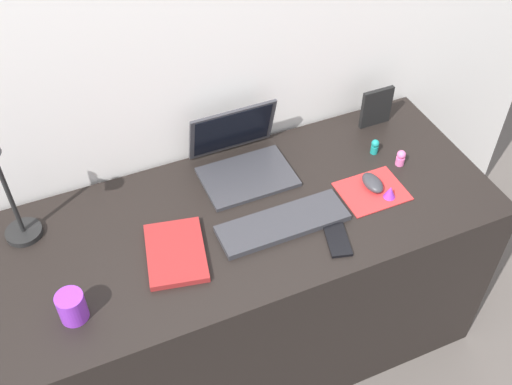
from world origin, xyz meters
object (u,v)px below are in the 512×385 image
keyboard (283,223)px  laptop (241,156)px  desk_lamp (9,198)px  notebook_pad (176,253)px  cell_phone (337,240)px  mouse (373,183)px  coffee_mug (72,307)px  picture_frame (376,107)px  toy_figurine_pink (401,158)px  toy_figurine_teal (375,146)px  toy_figurine_purple (390,192)px

keyboard → laptop: bearing=93.6°
desk_lamp → notebook_pad: (0.40, -0.23, -0.18)m
desk_lamp → keyboard: bearing=-18.8°
cell_phone → notebook_pad: notebook_pad is taller
mouse → coffee_mug: size_ratio=1.07×
coffee_mug → picture_frame: bearing=18.5°
mouse → toy_figurine_pink: size_ratio=1.64×
desk_lamp → laptop: bearing=3.4°
toy_figurine_pink → toy_figurine_teal: bearing=119.8°
desk_lamp → toy_figurine_purple: size_ratio=8.32×
toy_figurine_pink → toy_figurine_teal: (-0.05, 0.09, -0.00)m
laptop → cell_phone: bearing=-71.2°
toy_figurine_teal → toy_figurine_purple: bearing=-108.4°
toy_figurine_purple → laptop: bearing=140.0°
cell_phone → coffee_mug: bearing=-168.3°
mouse → toy_figurine_pink: 0.16m
laptop → notebook_pad: laptop is taller
keyboard → toy_figurine_teal: bearing=22.6°
coffee_mug → toy_figurine_teal: bearing=13.2°
mouse → toy_figurine_teal: toy_figurine_teal is taller
coffee_mug → notebook_pad: bearing=16.8°
picture_frame → keyboard: bearing=-148.4°
laptop → toy_figurine_pink: size_ratio=5.12×
coffee_mug → toy_figurine_pink: size_ratio=1.54×
laptop → notebook_pad: size_ratio=1.25×
toy_figurine_teal → keyboard: bearing=-157.4°
laptop → keyboard: (0.02, -0.29, -0.04)m
desk_lamp → picture_frame: bearing=3.1°
toy_figurine_teal → desk_lamp: bearing=176.6°
laptop → cell_phone: laptop is taller
cell_phone → toy_figurine_pink: 0.42m
keyboard → desk_lamp: 0.80m
desk_lamp → notebook_pad: 0.49m
coffee_mug → toy_figurine_purple: size_ratio=1.91×
laptop → keyboard: 0.30m
keyboard → notebook_pad: 0.34m
laptop → picture_frame: size_ratio=2.00×
toy_figurine_teal → toy_figurine_purple: size_ratio=1.18×
desk_lamp → picture_frame: 1.26m
cell_phone → toy_figurine_pink: toy_figurine_pink is taller
desk_lamp → mouse: bearing=-11.4°
toy_figurine_teal → toy_figurine_purple: 0.22m
laptop → toy_figurine_purple: size_ratio=6.35×
picture_frame → coffee_mug: size_ratio=1.67×
cell_phone → laptop: bearing=124.0°
notebook_pad → coffee_mug: 0.33m
desk_lamp → coffee_mug: (0.08, -0.33, -0.14)m
keyboard → mouse: (0.34, 0.03, 0.01)m
toy_figurine_teal → mouse: bearing=-123.3°
desk_lamp → toy_figurine_pink: desk_lamp is taller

